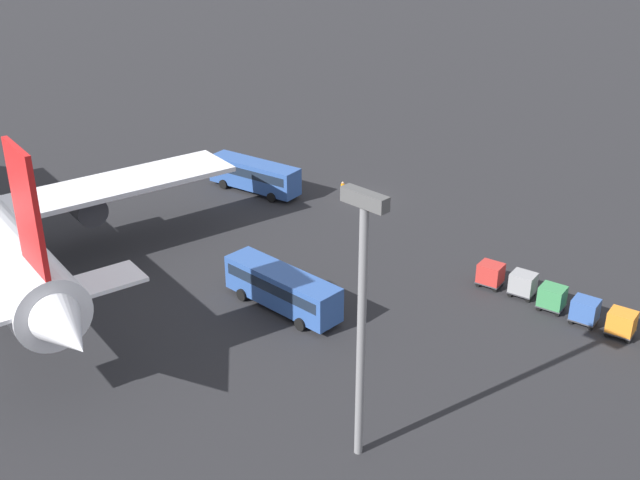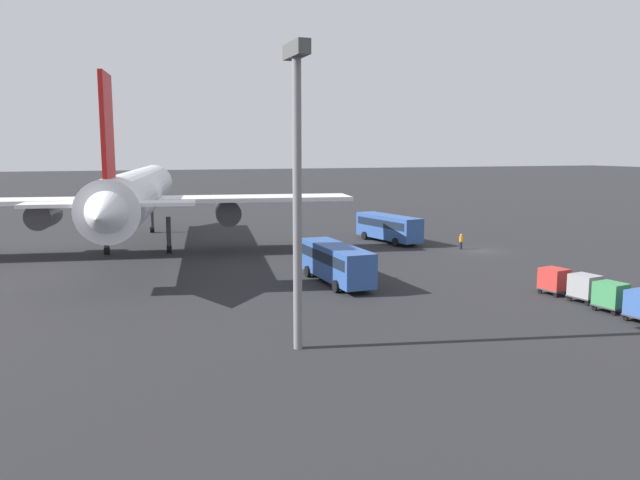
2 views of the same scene
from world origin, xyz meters
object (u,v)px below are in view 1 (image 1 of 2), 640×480
(shuttle_bus_near, at_px, (254,174))
(cargo_cart_grey, at_px, (523,283))
(worker_person, at_px, (343,190))
(cargo_cart_orange, at_px, (622,322))
(shuttle_bus_far, at_px, (282,287))
(cargo_cart_blue, at_px, (585,310))
(cargo_cart_red, at_px, (491,274))
(cargo_cart_green, at_px, (552,297))

(shuttle_bus_near, xyz_separation_m, cargo_cart_grey, (-32.27, -0.09, -0.77))
(worker_person, height_order, cargo_cart_grey, cargo_cart_grey)
(shuttle_bus_near, relative_size, cargo_cart_orange, 4.79)
(shuttle_bus_far, xyz_separation_m, worker_person, (11.99, -19.92, -1.06))
(worker_person, xyz_separation_m, cargo_cart_blue, (-30.07, 5.54, 0.32))
(cargo_cart_orange, bearing_deg, cargo_cart_blue, 4.51)
(worker_person, relative_size, cargo_cart_blue, 0.78)
(shuttle_bus_near, xyz_separation_m, cargo_cart_red, (-29.48, 0.31, -0.77))
(shuttle_bus_far, height_order, cargo_cart_green, shuttle_bus_far)
(cargo_cart_green, relative_size, cargo_cart_grey, 1.00)
(cargo_cart_green, bearing_deg, shuttle_bus_far, 43.35)
(cargo_cart_orange, height_order, cargo_cart_green, same)
(worker_person, bearing_deg, cargo_cart_grey, 168.10)
(shuttle_bus_near, relative_size, cargo_cart_green, 4.79)
(cargo_cart_blue, bearing_deg, cargo_cart_orange, -175.49)
(cargo_cart_blue, relative_size, cargo_cart_red, 1.00)
(shuttle_bus_near, bearing_deg, cargo_cart_green, 169.98)
(worker_person, distance_m, cargo_cart_orange, 33.29)
(cargo_cart_blue, height_order, cargo_cart_red, same)
(cargo_cart_blue, height_order, cargo_cart_grey, same)
(shuttle_bus_far, bearing_deg, cargo_cart_green, -137.63)
(shuttle_bus_far, height_order, cargo_cart_blue, shuttle_bus_far)
(worker_person, height_order, cargo_cart_green, cargo_cart_green)
(shuttle_bus_near, relative_size, cargo_cart_blue, 4.79)
(worker_person, xyz_separation_m, cargo_cart_grey, (-24.47, 5.16, 0.32))
(cargo_cart_orange, distance_m, cargo_cart_grey, 8.39)
(shuttle_bus_far, distance_m, cargo_cart_red, 17.34)
(worker_person, height_order, cargo_cart_red, cargo_cart_red)
(shuttle_bus_far, bearing_deg, cargo_cart_blue, -142.49)
(shuttle_bus_near, height_order, shuttle_bus_far, shuttle_bus_near)
(worker_person, bearing_deg, cargo_cart_orange, 170.80)
(cargo_cart_green, bearing_deg, cargo_cart_red, 0.70)
(cargo_cart_orange, distance_m, cargo_cart_red, 11.19)
(cargo_cart_blue, bearing_deg, cargo_cart_grey, -3.95)
(cargo_cart_red, bearing_deg, worker_person, -14.39)
(cargo_cart_green, relative_size, cargo_cart_red, 1.00)
(cargo_cart_green, bearing_deg, worker_person, -11.39)
(worker_person, distance_m, cargo_cart_blue, 30.57)
(cargo_cart_orange, height_order, cargo_cart_grey, same)
(shuttle_bus_near, bearing_deg, worker_person, -155.67)
(shuttle_bus_far, distance_m, cargo_cart_orange, 25.49)
(worker_person, distance_m, cargo_cart_red, 22.38)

